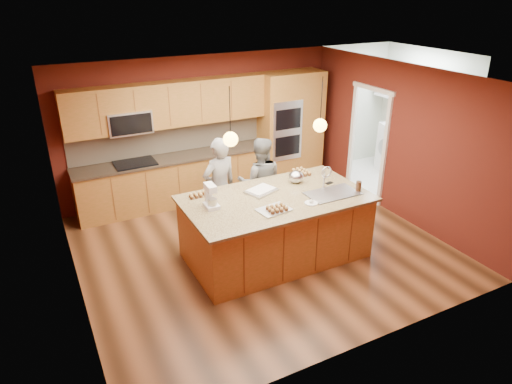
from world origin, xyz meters
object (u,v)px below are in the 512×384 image
person_left (220,188)px  stand_mixer (211,198)px  island (277,226)px  person_right (260,183)px  mixing_bowl (296,177)px

person_left → stand_mixer: size_ratio=4.89×
island → person_left: bearing=115.9°
island → stand_mixer: size_ratio=7.83×
island → person_right: 1.08m
island → stand_mixer: 1.19m
person_right → mixing_bowl: 0.79m
island → person_left: size_ratio=1.60×
person_left → mixing_bowl: person_left is taller
person_right → mixing_bowl: (0.29, -0.67, 0.30)m
stand_mixer → mixing_bowl: bearing=9.1°
stand_mixer → island: bearing=-6.4°
island → person_right: (0.25, 1.02, 0.28)m
island → stand_mixer: (-0.99, 0.13, 0.64)m
stand_mixer → mixing_bowl: size_ratio=1.45×
person_left → person_right: size_ratio=1.07×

